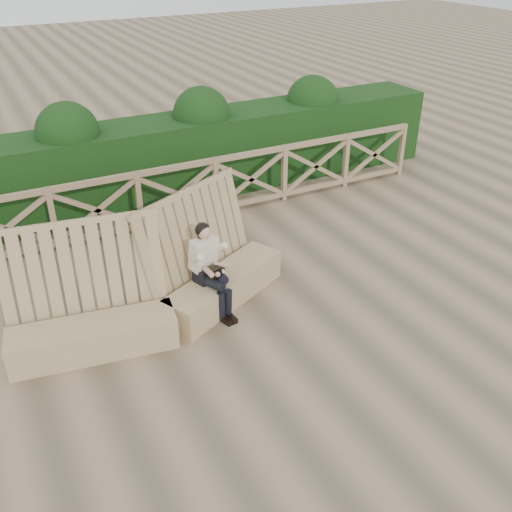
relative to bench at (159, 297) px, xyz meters
name	(u,v)px	position (x,y,z in m)	size (l,w,h in m)	color
ground	(276,326)	(1.31, -0.82, -0.39)	(60.00, 60.00, 0.00)	brown
bench	(159,297)	(0.00, 0.00, 0.00)	(3.96, 1.58, 1.57)	#998357
woman	(209,265)	(0.71, -0.04, 0.31)	(0.46, 0.80, 1.29)	black
guardrail	(178,194)	(1.31, 2.68, 0.16)	(10.10, 0.09, 1.10)	#947656
hedge	(155,162)	(1.31, 3.88, 0.36)	(12.00, 1.20, 1.50)	black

